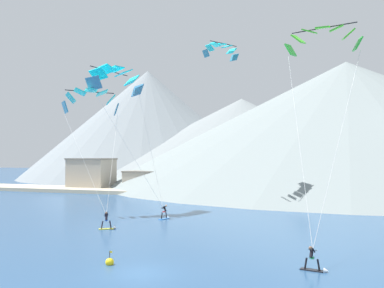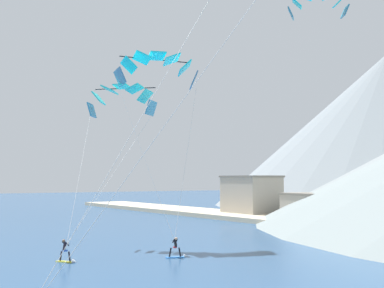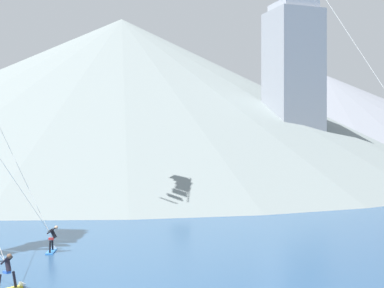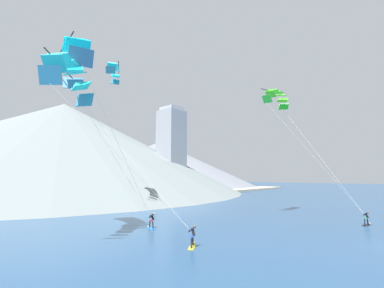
{
  "view_description": "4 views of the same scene",
  "coord_description": "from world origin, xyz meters",
  "px_view_note": "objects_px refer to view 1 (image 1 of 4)",
  "views": [
    {
      "loc": [
        11.53,
        -23.48,
        7.03
      ],
      "look_at": [
        -0.76,
        11.04,
        8.13
      ],
      "focal_mm": 40.0,
      "sensor_mm": 36.0,
      "label": 1
    },
    {
      "loc": [
        28.89,
        -1.26,
        6.3
      ],
      "look_at": [
        2.84,
        15.8,
        8.3
      ],
      "focal_mm": 50.0,
      "sensor_mm": 36.0,
      "label": 2
    },
    {
      "loc": [
        -10.38,
        -12.75,
        6.76
      ],
      "look_at": [
        0.17,
        17.32,
        6.67
      ],
      "focal_mm": 50.0,
      "sensor_mm": 36.0,
      "label": 3
    },
    {
      "loc": [
        -26.08,
        -0.82,
        5.57
      ],
      "look_at": [
        -2.4,
        19.93,
        9.52
      ],
      "focal_mm": 24.0,
      "sensor_mm": 36.0,
      "label": 4
    }
  ],
  "objects_px": {
    "parafoil_kite_near_lead": "(116,77)",
    "kitesurfer_mid_center": "(108,223)",
    "kitesurfer_near_lead": "(165,214)",
    "parafoil_kite_near_trail": "(323,37)",
    "race_marker_buoy": "(110,262)",
    "parafoil_kite_mid_center": "(91,99)",
    "kitesurfer_near_trail": "(316,264)",
    "parafoil_kite_distant_high_outer": "(221,49)"
  },
  "relations": [
    {
      "from": "parafoil_kite_near_lead",
      "to": "kitesurfer_mid_center",
      "type": "bearing_deg",
      "value": -63.12
    },
    {
      "from": "kitesurfer_near_lead",
      "to": "parafoil_kite_near_lead",
      "type": "relative_size",
      "value": 0.1
    },
    {
      "from": "parafoil_kite_near_trail",
      "to": "race_marker_buoy",
      "type": "bearing_deg",
      "value": -135.16
    },
    {
      "from": "kitesurfer_mid_center",
      "to": "parafoil_kite_mid_center",
      "type": "distance_m",
      "value": 17.12
    },
    {
      "from": "kitesurfer_mid_center",
      "to": "parafoil_kite_mid_center",
      "type": "xyz_separation_m",
      "value": [
        -7.1,
        7.79,
        13.5
      ]
    },
    {
      "from": "kitesurfer_near_trail",
      "to": "kitesurfer_mid_center",
      "type": "height_order",
      "value": "kitesurfer_mid_center"
    },
    {
      "from": "parafoil_kite_near_lead",
      "to": "race_marker_buoy",
      "type": "xyz_separation_m",
      "value": [
        12.63,
        -22.7,
        -16.9
      ]
    },
    {
      "from": "kitesurfer_near_trail",
      "to": "parafoil_kite_near_trail",
      "type": "distance_m",
      "value": 19.43
    },
    {
      "from": "kitesurfer_near_trail",
      "to": "race_marker_buoy",
      "type": "height_order",
      "value": "kitesurfer_near_trail"
    },
    {
      "from": "parafoil_kite_near_lead",
      "to": "parafoil_kite_near_trail",
      "type": "bearing_deg",
      "value": -21.18
    },
    {
      "from": "parafoil_kite_near_lead",
      "to": "parafoil_kite_near_trail",
      "type": "xyz_separation_m",
      "value": [
        25.51,
        -9.88,
        0.07
      ]
    },
    {
      "from": "race_marker_buoy",
      "to": "parafoil_kite_near_trail",
      "type": "bearing_deg",
      "value": 44.84
    },
    {
      "from": "kitesurfer_mid_center",
      "to": "parafoil_kite_near_lead",
      "type": "distance_m",
      "value": 20.44
    },
    {
      "from": "kitesurfer_mid_center",
      "to": "race_marker_buoy",
      "type": "relative_size",
      "value": 1.76
    },
    {
      "from": "kitesurfer_mid_center",
      "to": "parafoil_kite_near_trail",
      "type": "height_order",
      "value": "parafoil_kite_near_trail"
    },
    {
      "from": "parafoil_kite_near_trail",
      "to": "parafoil_kite_mid_center",
      "type": "bearing_deg",
      "value": 165.7
    },
    {
      "from": "kitesurfer_near_lead",
      "to": "parafoil_kite_mid_center",
      "type": "relative_size",
      "value": 0.13
    },
    {
      "from": "kitesurfer_near_lead",
      "to": "kitesurfer_mid_center",
      "type": "bearing_deg",
      "value": -107.07
    },
    {
      "from": "kitesurfer_mid_center",
      "to": "parafoil_kite_distant_high_outer",
      "type": "distance_m",
      "value": 31.0
    },
    {
      "from": "kitesurfer_near_trail",
      "to": "parafoil_kite_near_lead",
      "type": "bearing_deg",
      "value": 141.96
    },
    {
      "from": "kitesurfer_near_lead",
      "to": "kitesurfer_mid_center",
      "type": "distance_m",
      "value": 8.58
    },
    {
      "from": "parafoil_kite_mid_center",
      "to": "parafoil_kite_distant_high_outer",
      "type": "relative_size",
      "value": 2.75
    },
    {
      "from": "kitesurfer_mid_center",
      "to": "parafoil_kite_distant_high_outer",
      "type": "relative_size",
      "value": 0.35
    },
    {
      "from": "kitesurfer_mid_center",
      "to": "parafoil_kite_distant_high_outer",
      "type": "xyz_separation_m",
      "value": [
        5.35,
        21.42,
        21.76
      ]
    },
    {
      "from": "kitesurfer_near_lead",
      "to": "parafoil_kite_near_lead",
      "type": "distance_m",
      "value": 18.54
    },
    {
      "from": "parafoil_kite_distant_high_outer",
      "to": "kitesurfer_mid_center",
      "type": "bearing_deg",
      "value": -104.02
    },
    {
      "from": "parafoil_kite_mid_center",
      "to": "race_marker_buoy",
      "type": "distance_m",
      "value": 28.04
    },
    {
      "from": "parafoil_kite_near_trail",
      "to": "race_marker_buoy",
      "type": "relative_size",
      "value": 16.59
    },
    {
      "from": "kitesurfer_near_trail",
      "to": "kitesurfer_mid_center",
      "type": "bearing_deg",
      "value": 155.43
    },
    {
      "from": "kitesurfer_near_lead",
      "to": "race_marker_buoy",
      "type": "bearing_deg",
      "value": -76.97
    },
    {
      "from": "kitesurfer_near_lead",
      "to": "kitesurfer_mid_center",
      "type": "height_order",
      "value": "kitesurfer_mid_center"
    },
    {
      "from": "parafoil_kite_near_trail",
      "to": "parafoil_kite_distant_high_outer",
      "type": "height_order",
      "value": "parafoil_kite_distant_high_outer"
    },
    {
      "from": "parafoil_kite_distant_high_outer",
      "to": "race_marker_buoy",
      "type": "xyz_separation_m",
      "value": [
        1.83,
        -33.37,
        -22.15
      ]
    },
    {
      "from": "parafoil_kite_mid_center",
      "to": "race_marker_buoy",
      "type": "height_order",
      "value": "parafoil_kite_mid_center"
    },
    {
      "from": "parafoil_kite_near_lead",
      "to": "parafoil_kite_distant_high_outer",
      "type": "distance_m",
      "value": 16.06
    },
    {
      "from": "race_marker_buoy",
      "to": "kitesurfer_near_lead",
      "type": "bearing_deg",
      "value": 103.03
    },
    {
      "from": "kitesurfer_mid_center",
      "to": "parafoil_kite_distant_high_outer",
      "type": "bearing_deg",
      "value": 75.98
    },
    {
      "from": "kitesurfer_mid_center",
      "to": "race_marker_buoy",
      "type": "bearing_deg",
      "value": -58.99
    },
    {
      "from": "kitesurfer_mid_center",
      "to": "parafoil_kite_distant_high_outer",
      "type": "height_order",
      "value": "parafoil_kite_distant_high_outer"
    },
    {
      "from": "kitesurfer_near_trail",
      "to": "parafoil_kite_mid_center",
      "type": "distance_m",
      "value": 34.66
    },
    {
      "from": "parafoil_kite_distant_high_outer",
      "to": "kitesurfer_near_lead",
      "type": "bearing_deg",
      "value": -102.09
    },
    {
      "from": "kitesurfer_near_lead",
      "to": "kitesurfer_mid_center",
      "type": "relative_size",
      "value": 0.99
    }
  ]
}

